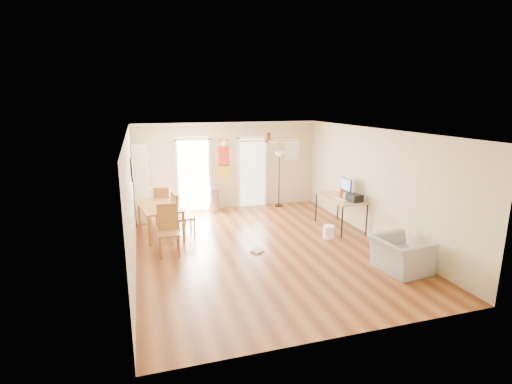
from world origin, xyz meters
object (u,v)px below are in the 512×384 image
object	(u,v)px
computer_desk	(340,212)
wastebasket_a	(329,232)
dining_table	(160,220)
dining_chair_right_b	(184,215)
torchiere_lamp	(279,179)
printer	(354,198)
dining_chair_right_a	(182,211)
dining_chair_near	(169,231)
trash_can	(214,199)
dining_chair_far	(164,205)
armchair	(400,255)
bookshelf	(142,183)

from	to	relation	value
computer_desk	wastebasket_a	xyz separation A→B (m)	(-0.64, -0.65, -0.25)
dining_table	dining_chair_right_b	world-z (taller)	dining_chair_right_b
torchiere_lamp	printer	distance (m)	2.99
dining_chair_right_a	torchiere_lamp	distance (m)	3.41
torchiere_lamp	computer_desk	world-z (taller)	torchiere_lamp
dining_chair_near	printer	world-z (taller)	dining_chair_near
dining_chair_right_b	trash_can	size ratio (longest dim) A/B	1.48
dining_chair_far	dining_chair_right_b	bearing A→B (deg)	122.12
computer_desk	dining_chair_near	bearing A→B (deg)	-172.55
dining_chair_right_a	wastebasket_a	world-z (taller)	dining_chair_right_a
dining_chair_far	computer_desk	distance (m)	4.66
dining_table	computer_desk	distance (m)	4.54
dining_chair_right_a	computer_desk	size ratio (longest dim) A/B	0.63
wastebasket_a	computer_desk	bearing A→B (deg)	45.31
wastebasket_a	armchair	distance (m)	2.09
trash_can	armchair	xyz separation A→B (m)	(2.65, -5.11, -0.04)
torchiere_lamp	armchair	xyz separation A→B (m)	(0.62, -5.09, -0.52)
bookshelf	dining_chair_right_a	xyz separation A→B (m)	(0.92, -1.14, -0.56)
dining_table	dining_chair_near	size ratio (longest dim) A/B	1.39
dining_chair_near	torchiere_lamp	xyz separation A→B (m)	(3.58, 2.98, 0.32)
dining_chair_right_a	dining_chair_far	bearing A→B (deg)	15.08
printer	armchair	distance (m)	2.33
bookshelf	dining_chair_far	xyz separation A→B (m)	(0.52, -0.53, -0.53)
trash_can	wastebasket_a	world-z (taller)	trash_can
dining_chair_right_b	armchair	bearing A→B (deg)	-135.79
printer	computer_desk	bearing A→B (deg)	96.41
wastebasket_a	printer	bearing A→B (deg)	15.59
wastebasket_a	dining_chair_far	bearing A→B (deg)	147.28
torchiere_lamp	dining_table	bearing A→B (deg)	-156.17
dining_chair_right_a	dining_chair_far	world-z (taller)	dining_chair_far
dining_chair_right_a	dining_chair_near	size ratio (longest dim) A/B	0.89
trash_can	dining_chair_right_a	bearing A→B (deg)	-129.67
dining_chair_right_a	torchiere_lamp	xyz separation A→B (m)	(3.13, 1.30, 0.38)
bookshelf	computer_desk	xyz separation A→B (m)	(4.85, -2.24, -0.63)
dining_chair_near	dining_chair_far	bearing A→B (deg)	89.91
dining_table	trash_can	size ratio (longest dim) A/B	2.04
dining_chair_right_b	printer	size ratio (longest dim) A/B	3.12
dining_table	dining_chair_right_b	xyz separation A→B (m)	(0.55, -0.29, 0.17)
bookshelf	torchiere_lamp	world-z (taller)	bookshelf
dining_table	printer	distance (m)	4.79
bookshelf	dining_chair_far	bearing A→B (deg)	-63.89
dining_chair_near	armchair	world-z (taller)	dining_chair_near
dining_chair_far	trash_can	size ratio (longest dim) A/B	1.39
dining_chair_near	dining_chair_right_b	bearing A→B (deg)	68.07
torchiere_lamp	computer_desk	size ratio (longest dim) A/B	1.13
dining_table	torchiere_lamp	xyz separation A→B (m)	(3.68, 1.63, 0.48)
torchiere_lamp	bookshelf	bearing A→B (deg)	-177.65
trash_can	dining_table	bearing A→B (deg)	-135.04
printer	wastebasket_a	size ratio (longest dim) A/B	1.11
bookshelf	wastebasket_a	distance (m)	5.18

